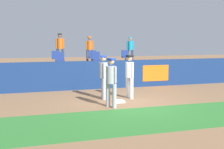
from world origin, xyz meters
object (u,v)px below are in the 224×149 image
Objects in this scene: seat_back_right at (125,56)px; spectator_hooded at (90,48)px; player_fielder_home at (130,73)px; seat_front_center at (96,58)px; spectator_casual at (60,46)px; seat_back_center at (93,56)px; player_coach_visitor at (111,79)px; seat_front_left at (60,59)px; seat_back_left at (56,57)px; spectator_capped at (130,48)px; player_runner_visitor at (103,74)px; first_base at (119,101)px.

spectator_hooded is (-2.15, 0.90, 0.53)m from seat_back_right.
player_fielder_home is 6.18m from seat_back_right.
seat_front_center is 0.49× the size of spectator_hooded.
spectator_hooded is at bearing -176.11° from spectator_casual.
spectator_casual is (-1.89, 0.08, 0.10)m from spectator_hooded.
seat_front_center is (-0.20, -1.80, -0.00)m from seat_back_center.
seat_front_center is 0.44× the size of spectator_casual.
seat_front_left is at bearing 163.48° from player_coach_visitor.
player_fielder_home is 2.19× the size of seat_front_left.
player_coach_visitor is 0.96× the size of spectator_casual.
spectator_casual reaches higher than seat_front_left.
seat_back_left is at bearing 76.32° from spectator_casual.
seat_back_right is 1.00× the size of seat_front_center.
player_coach_visitor is 2.17× the size of seat_front_center.
seat_front_center is (2.06, -1.80, -0.00)m from seat_back_left.
spectator_capped reaches higher than seat_back_center.
spectator_hooded reaches higher than player_coach_visitor.
seat_front_center is at bearing 83.66° from spectator_hooded.
seat_front_left is 0.50× the size of spectator_capped.
spectator_hooded is at bearing 85.98° from seat_front_center.
spectator_hooded reaches higher than seat_back_right.
seat_front_left is (-2.51, 4.09, 0.40)m from player_fielder_home.
player_fielder_home is 6.44m from seat_back_left.
seat_back_right is at bearing 61.62° from spectator_capped.
spectator_casual is (-1.09, 6.74, 1.02)m from player_runner_visitor.
player_fielder_home reaches higher than seat_back_center.
spectator_casual reaches higher than player_coach_visitor.
spectator_hooded is at bearing 87.22° from first_base.
player_runner_visitor is 6.91m from spectator_casual.
player_fielder_home is at bearing 83.44° from spectator_capped.
seat_front_left reaches higher than player_coach_visitor.
seat_front_center is at bearing 142.72° from player_coach_visitor.
seat_back_center is (0.37, 6.54, 1.42)m from first_base.
spectator_hooded is (0.89, 8.17, 0.93)m from player_coach_visitor.
spectator_hooded is at bearing 50.87° from seat_front_left.
spectator_casual is (0.31, 2.79, 0.63)m from seat_front_left.
first_base is 1.39m from player_fielder_home.
seat_back_right is 0.44× the size of spectator_casual.
spectator_casual is at bearing -174.42° from player_fielder_home.
first_base is at bearing -58.10° from player_fielder_home.
seat_back_left is (-1.89, 6.54, 1.42)m from first_base.
player_coach_visitor is 2.17× the size of seat_back_center.
player_fielder_home is 1.00× the size of player_runner_visitor.
player_runner_visitor is at bearing 80.87° from spectator_hooded.
seat_front_center is (0.71, 5.47, 0.40)m from player_coach_visitor.
player_coach_visitor is 7.40m from seat_back_left.
player_coach_visitor is 1.08× the size of spectator_capped.
seat_back_left is (-1.36, 7.27, 0.40)m from player_coach_visitor.
player_runner_visitor reaches higher than first_base.
seat_front_center is at bearing -96.38° from seat_back_center.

